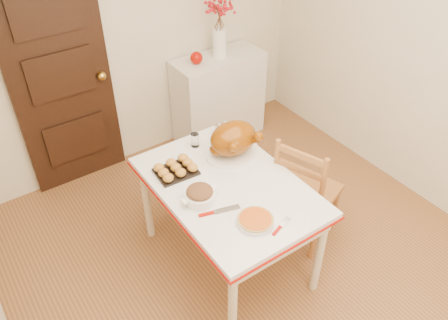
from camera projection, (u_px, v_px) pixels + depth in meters
floor at (266, 275)px, 3.53m from camera, size 3.50×4.00×0.00m
wall_back at (132, 35)px, 4.05m from camera, size 3.50×0.00×2.50m
door_back at (61, 81)px, 3.85m from camera, size 0.85×0.06×2.06m
sideboard at (219, 98)px, 4.74m from camera, size 0.92×0.41×0.92m
kitchen_table at (228, 224)px, 3.41m from camera, size 0.91×1.33×0.80m
chair_oak at (307, 189)px, 3.57m from camera, size 0.56×0.56×1.00m
berry_vase at (219, 27)px, 4.28m from camera, size 0.31×0.31×0.59m
apple at (196, 58)px, 4.31m from camera, size 0.12×0.12×0.12m
turkey_platter at (233, 140)px, 3.34m from camera, size 0.48×0.41×0.27m
pumpkin_pie at (255, 220)px, 2.86m from camera, size 0.30×0.30×0.05m
stuffing_dish at (200, 194)px, 3.00m from camera, size 0.29×0.24×0.10m
rolls_tray at (176, 168)px, 3.24m from camera, size 0.30×0.24×0.08m
pie_server at (281, 226)px, 2.84m from camera, size 0.20×0.11×0.01m
carving_knife at (219, 211)px, 2.95m from camera, size 0.29×0.14×0.01m
drinking_glass at (195, 140)px, 3.48m from camera, size 0.07×0.07×0.11m
shaker_pair at (220, 129)px, 3.62m from camera, size 0.09×0.05×0.09m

